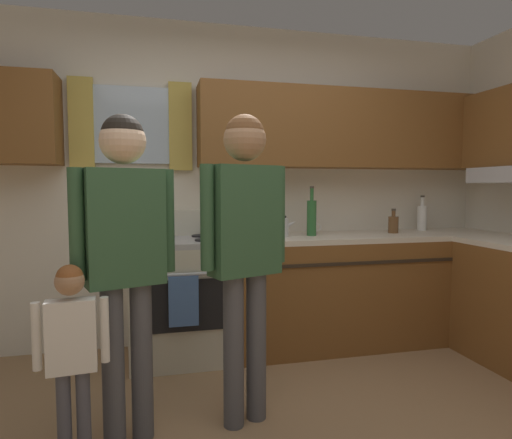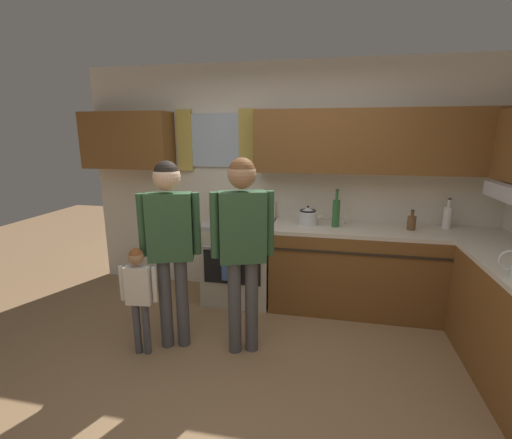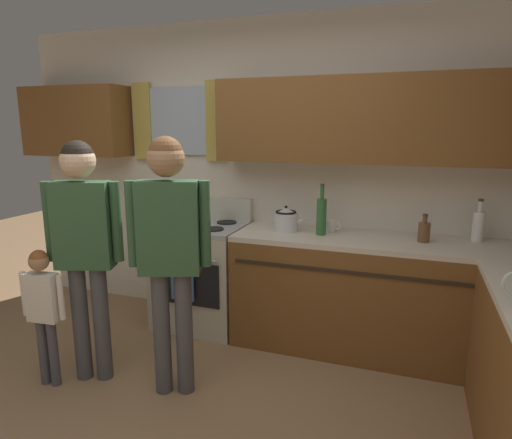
{
  "view_description": "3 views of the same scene",
  "coord_description": "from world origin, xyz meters",
  "px_view_note": "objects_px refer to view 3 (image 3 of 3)",
  "views": [
    {
      "loc": [
        -0.6,
        -1.68,
        1.29
      ],
      "look_at": [
        0.05,
        1.07,
        1.07
      ],
      "focal_mm": 30.11,
      "sensor_mm": 36.0,
      "label": 1
    },
    {
      "loc": [
        0.53,
        -2.14,
        1.84
      ],
      "look_at": [
        -0.1,
        0.93,
        1.08
      ],
      "focal_mm": 25.0,
      "sensor_mm": 36.0,
      "label": 2
    },
    {
      "loc": [
        1.25,
        -1.76,
        1.72
      ],
      "look_at": [
        0.36,
        0.76,
        1.15
      ],
      "focal_mm": 30.93,
      "sensor_mm": 36.0,
      "label": 3
    }
  ],
  "objects_px": {
    "bottle_wine_green": "(321,215)",
    "small_child": "(43,302)",
    "adult_in_plaid": "(169,237)",
    "stove_oven": "(202,273)",
    "mug_ceramic_white": "(331,226)",
    "bottle_squat_brown": "(424,231)",
    "stovetop_kettle": "(286,219)",
    "bottle_milk_white": "(478,225)",
    "adult_holding_child": "(84,234)"
  },
  "relations": [
    {
      "from": "adult_in_plaid",
      "to": "mug_ceramic_white",
      "type": "bearing_deg",
      "value": 54.08
    },
    {
      "from": "bottle_milk_white",
      "to": "adult_in_plaid",
      "type": "distance_m",
      "value": 2.19
    },
    {
      "from": "bottle_wine_green",
      "to": "small_child",
      "type": "distance_m",
      "value": 2.05
    },
    {
      "from": "mug_ceramic_white",
      "to": "stovetop_kettle",
      "type": "distance_m",
      "value": 0.36
    },
    {
      "from": "bottle_wine_green",
      "to": "mug_ceramic_white",
      "type": "height_order",
      "value": "bottle_wine_green"
    },
    {
      "from": "bottle_milk_white",
      "to": "adult_in_plaid",
      "type": "bearing_deg",
      "value": -148.14
    },
    {
      "from": "stove_oven",
      "to": "bottle_squat_brown",
      "type": "xyz_separation_m",
      "value": [
        1.78,
        0.02,
        0.51
      ]
    },
    {
      "from": "bottle_wine_green",
      "to": "small_child",
      "type": "relative_size",
      "value": 0.42
    },
    {
      "from": "adult_in_plaid",
      "to": "small_child",
      "type": "relative_size",
      "value": 1.76
    },
    {
      "from": "bottle_wine_green",
      "to": "bottle_milk_white",
      "type": "bearing_deg",
      "value": 8.62
    },
    {
      "from": "adult_in_plaid",
      "to": "bottle_milk_white",
      "type": "bearing_deg",
      "value": 31.86
    },
    {
      "from": "bottle_milk_white",
      "to": "small_child",
      "type": "height_order",
      "value": "bottle_milk_white"
    },
    {
      "from": "bottle_wine_green",
      "to": "adult_in_plaid",
      "type": "relative_size",
      "value": 0.24
    },
    {
      "from": "adult_in_plaid",
      "to": "bottle_wine_green",
      "type": "bearing_deg",
      "value": 52.79
    },
    {
      "from": "stove_oven",
      "to": "bottle_milk_white",
      "type": "height_order",
      "value": "bottle_milk_white"
    },
    {
      "from": "bottle_milk_white",
      "to": "bottle_wine_green",
      "type": "bearing_deg",
      "value": -171.38
    },
    {
      "from": "adult_in_plaid",
      "to": "small_child",
      "type": "distance_m",
      "value": 0.98
    },
    {
      "from": "stovetop_kettle",
      "to": "mug_ceramic_white",
      "type": "bearing_deg",
      "value": 16.51
    },
    {
      "from": "stove_oven",
      "to": "bottle_wine_green",
      "type": "height_order",
      "value": "bottle_wine_green"
    },
    {
      "from": "bottle_wine_green",
      "to": "stovetop_kettle",
      "type": "distance_m",
      "value": 0.29
    },
    {
      "from": "bottle_wine_green",
      "to": "mug_ceramic_white",
      "type": "xyz_separation_m",
      "value": [
        0.06,
        0.12,
        -0.1
      ]
    },
    {
      "from": "mug_ceramic_white",
      "to": "stovetop_kettle",
      "type": "bearing_deg",
      "value": -163.49
    },
    {
      "from": "stove_oven",
      "to": "adult_in_plaid",
      "type": "xyz_separation_m",
      "value": [
        0.29,
        -1.0,
        0.58
      ]
    },
    {
      "from": "stove_oven",
      "to": "mug_ceramic_white",
      "type": "xyz_separation_m",
      "value": [
        1.09,
        0.11,
        0.48
      ]
    },
    {
      "from": "bottle_wine_green",
      "to": "small_child",
      "type": "bearing_deg",
      "value": -142.82
    },
    {
      "from": "bottle_milk_white",
      "to": "mug_ceramic_white",
      "type": "xyz_separation_m",
      "value": [
        -1.06,
        -0.04,
        -0.07
      ]
    },
    {
      "from": "stove_oven",
      "to": "adult_holding_child",
      "type": "xyz_separation_m",
      "value": [
        -0.32,
        -1.04,
        0.56
      ]
    },
    {
      "from": "stovetop_kettle",
      "to": "small_child",
      "type": "xyz_separation_m",
      "value": [
        -1.3,
        -1.23,
        -0.4
      ]
    },
    {
      "from": "stove_oven",
      "to": "bottle_squat_brown",
      "type": "relative_size",
      "value": 5.37
    },
    {
      "from": "mug_ceramic_white",
      "to": "stovetop_kettle",
      "type": "relative_size",
      "value": 0.46
    },
    {
      "from": "stove_oven",
      "to": "mug_ceramic_white",
      "type": "distance_m",
      "value": 1.2
    },
    {
      "from": "bottle_wine_green",
      "to": "adult_in_plaid",
      "type": "xyz_separation_m",
      "value": [
        -0.75,
        -0.99,
        -0.0
      ]
    },
    {
      "from": "mug_ceramic_white",
      "to": "adult_holding_child",
      "type": "relative_size",
      "value": 0.08
    },
    {
      "from": "adult_holding_child",
      "to": "bottle_squat_brown",
      "type": "bearing_deg",
      "value": 26.85
    },
    {
      "from": "adult_holding_child",
      "to": "small_child",
      "type": "bearing_deg",
      "value": -143.27
    },
    {
      "from": "stovetop_kettle",
      "to": "adult_in_plaid",
      "type": "bearing_deg",
      "value": -114.62
    },
    {
      "from": "bottle_wine_green",
      "to": "adult_in_plaid",
      "type": "height_order",
      "value": "adult_in_plaid"
    },
    {
      "from": "stove_oven",
      "to": "bottle_wine_green",
      "type": "distance_m",
      "value": 1.19
    },
    {
      "from": "bottle_squat_brown",
      "to": "bottle_wine_green",
      "type": "height_order",
      "value": "bottle_wine_green"
    },
    {
      "from": "stove_oven",
      "to": "bottle_wine_green",
      "type": "xyz_separation_m",
      "value": [
        1.04,
        -0.01,
        0.58
      ]
    },
    {
      "from": "stove_oven",
      "to": "bottle_milk_white",
      "type": "distance_m",
      "value": 2.23
    },
    {
      "from": "bottle_squat_brown",
      "to": "stovetop_kettle",
      "type": "bearing_deg",
      "value": -179.54
    },
    {
      "from": "bottle_milk_white",
      "to": "bottle_wine_green",
      "type": "xyz_separation_m",
      "value": [
        -1.11,
        -0.17,
        0.03
      ]
    },
    {
      "from": "adult_holding_child",
      "to": "adult_in_plaid",
      "type": "distance_m",
      "value": 0.61
    },
    {
      "from": "adult_holding_child",
      "to": "small_child",
      "type": "xyz_separation_m",
      "value": [
        -0.23,
        -0.17,
        -0.44
      ]
    },
    {
      "from": "bottle_squat_brown",
      "to": "bottle_milk_white",
      "type": "bearing_deg",
      "value": 20.56
    },
    {
      "from": "adult_holding_child",
      "to": "small_child",
      "type": "distance_m",
      "value": 0.52
    },
    {
      "from": "bottle_wine_green",
      "to": "mug_ceramic_white",
      "type": "distance_m",
      "value": 0.17
    },
    {
      "from": "stove_oven",
      "to": "mug_ceramic_white",
      "type": "relative_size",
      "value": 8.76
    },
    {
      "from": "mug_ceramic_white",
      "to": "stove_oven",
      "type": "bearing_deg",
      "value": -174.01
    }
  ]
}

